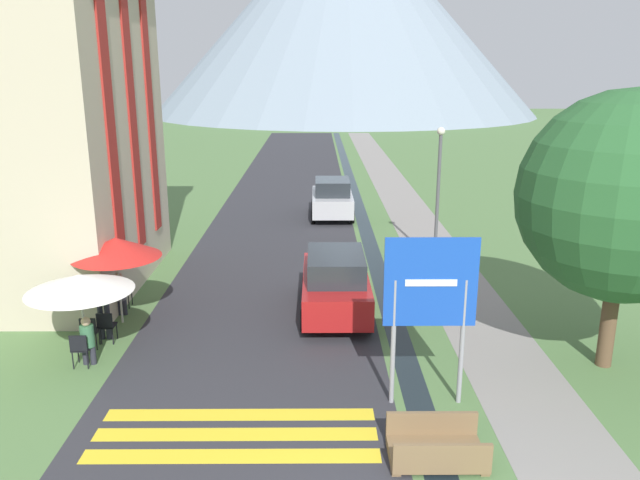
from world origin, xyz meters
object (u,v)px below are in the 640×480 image
object	(u,v)px
hotel_building	(38,107)
tree_by_path	(625,197)
cafe_chair_far_right	(123,291)
cafe_chair_nearest	(80,347)
cafe_chair_near_right	(106,324)
person_seated_near	(120,292)
footbridge	(436,448)
cafe_chair_near_left	(90,329)
cafe_umbrella_front_white	(79,283)
cafe_umbrella_middle_red	(116,247)
cafe_chair_far_left	(117,292)
parked_car_near	(336,283)
parked_car_far	(332,198)
person_standing_terrace	(103,302)
streetlamp	(438,183)
person_seated_far	(87,338)
road_sign	(430,297)

from	to	relation	value
hotel_building	tree_by_path	xyz separation A→B (m)	(15.25, -5.90, -1.58)
cafe_chair_far_right	cafe_chair_nearest	xyz separation A→B (m)	(0.13, -3.77, 0.00)
cafe_chair_far_right	cafe_chair_near_right	xyz separation A→B (m)	(0.30, -2.44, 0.00)
cafe_chair_nearest	tree_by_path	size ratio (longest dim) A/B	0.13
person_seated_near	hotel_building	bearing A→B (deg)	136.80
hotel_building	person_seated_near	bearing A→B (deg)	-43.20
footbridge	cafe_chair_near_left	distance (m)	9.08
cafe_chair_far_right	cafe_umbrella_front_white	world-z (taller)	cafe_umbrella_front_white
hotel_building	cafe_umbrella_middle_red	world-z (taller)	hotel_building
cafe_chair_near_left	hotel_building	bearing A→B (deg)	92.44
cafe_chair_far_left	cafe_umbrella_front_white	xyz separation A→B (m)	(0.24, -3.21, 1.43)
parked_car_near	parked_car_far	xyz separation A→B (m)	(0.20, 11.80, -0.00)
footbridge	cafe_chair_near_left	world-z (taller)	cafe_chair_near_left
parked_car_near	parked_car_far	world-z (taller)	same
hotel_building	cafe_chair_near_left	world-z (taller)	hotel_building
footbridge	cafe_umbrella_front_white	size ratio (longest dim) A/B	0.68
parked_car_near	cafe_chair_far_right	world-z (taller)	parked_car_near
cafe_chair_nearest	cafe_chair_near_left	bearing A→B (deg)	90.06
hotel_building	person_seated_near	distance (m)	6.34
cafe_chair_far_left	person_standing_terrace	xyz separation A→B (m)	(0.32, -2.05, 0.49)
streetlamp	person_seated_far	bearing A→B (deg)	-140.35
cafe_umbrella_middle_red	person_seated_near	world-z (taller)	cafe_umbrella_middle_red
cafe_chair_near_right	cafe_chair_nearest	world-z (taller)	same
tree_by_path	cafe_umbrella_middle_red	bearing A→B (deg)	167.83
cafe_chair_far_left	person_seated_far	world-z (taller)	person_seated_far
road_sign	parked_car_near	bearing A→B (deg)	109.20
cafe_chair_near_right	person_standing_terrace	distance (m)	0.58
person_standing_terrace	tree_by_path	distance (m)	12.75
cafe_chair_near_right	tree_by_path	size ratio (longest dim) A/B	0.13
hotel_building	cafe_chair_near_left	size ratio (longest dim) A/B	12.25
person_seated_far	person_standing_terrace	xyz separation A→B (m)	(-0.09, 1.44, 0.34)
cafe_chair_near_right	person_seated_far	bearing A→B (deg)	-107.50
hotel_building	cafe_chair_far_right	distance (m)	6.23
parked_car_near	cafe_chair_near_left	distance (m)	6.63
cafe_chair_near_left	cafe_chair_near_right	bearing A→B (deg)	18.81
footbridge	tree_by_path	bearing A→B (deg)	38.29
parked_car_far	cafe_chair_near_right	xyz separation A→B (m)	(-6.10, -13.81, -0.40)
cafe_chair_near_left	tree_by_path	xyz separation A→B (m)	(12.46, -0.97, 3.54)
cafe_chair_near_right	cafe_chair_near_left	size ratio (longest dim) A/B	1.00
cafe_umbrella_middle_red	cafe_chair_nearest	bearing A→B (deg)	-93.12
cafe_umbrella_front_white	person_standing_terrace	bearing A→B (deg)	86.50
tree_by_path	parked_car_far	bearing A→B (deg)	111.86
cafe_chair_nearest	tree_by_path	world-z (taller)	tree_by_path
cafe_chair_near_right	cafe_umbrella_front_white	size ratio (longest dim) A/B	0.34
road_sign	cafe_umbrella_front_white	size ratio (longest dim) A/B	1.45
road_sign	parked_car_far	world-z (taller)	road_sign
parked_car_near	streetlamp	bearing A→B (deg)	52.32
streetlamp	tree_by_path	size ratio (longest dim) A/B	0.75
cafe_chair_near_right	person_seated_near	bearing A→B (deg)	81.10
person_seated_far	cafe_chair_near_left	bearing A→B (deg)	106.96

